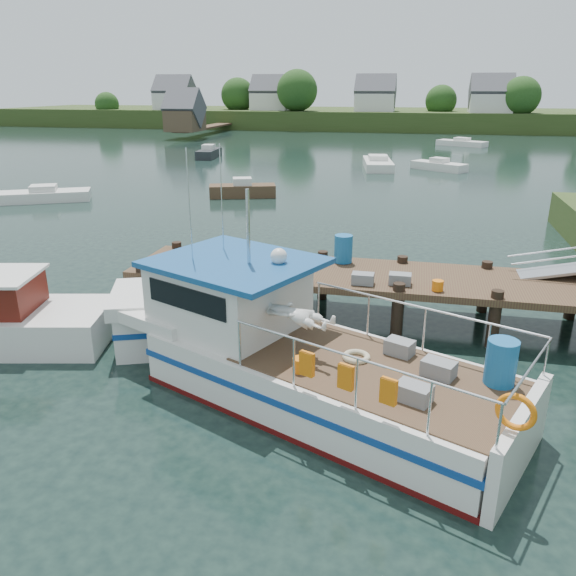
% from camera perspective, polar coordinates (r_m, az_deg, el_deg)
% --- Properties ---
extents(ground_plane, '(160.00, 160.00, 0.00)m').
position_cam_1_polar(ground_plane, '(17.16, 4.38, -2.68)').
color(ground_plane, black).
extents(far_shore, '(140.00, 42.55, 9.22)m').
position_cam_1_polar(far_shore, '(98.20, 12.07, 16.79)').
color(far_shore, '#31431B').
rests_on(far_shore, ground).
extents(dock, '(16.60, 3.00, 4.78)m').
position_cam_1_polar(dock, '(16.84, 27.09, 2.78)').
color(dock, '#483322').
rests_on(dock, ground).
extents(lobster_boat, '(10.72, 6.70, 5.35)m').
position_cam_1_polar(lobster_boat, '(12.73, -1.18, -6.17)').
color(lobster_boat, silver).
rests_on(lobster_boat, ground).
extents(moored_rowboat, '(4.32, 2.63, 1.19)m').
position_cam_1_polar(moored_rowboat, '(35.78, -4.65, 9.91)').
color(moored_rowboat, '#483322').
rests_on(moored_rowboat, ground).
extents(moored_far, '(5.87, 4.36, 0.96)m').
position_cam_1_polar(moored_far, '(70.43, 17.24, 13.91)').
color(moored_far, silver).
rests_on(moored_far, ground).
extents(moored_a, '(5.48, 3.99, 0.97)m').
position_cam_1_polar(moored_a, '(37.31, -23.51, 8.64)').
color(moored_a, silver).
rests_on(moored_a, ground).
extents(moored_b, '(4.68, 3.88, 1.02)m').
position_cam_1_polar(moored_b, '(49.08, 15.08, 11.92)').
color(moored_b, silver).
rests_on(moored_b, ground).
extents(moored_d, '(3.14, 6.73, 1.10)m').
position_cam_1_polar(moored_d, '(49.20, 9.10, 12.39)').
color(moored_d, silver).
rests_on(moored_d, ground).
extents(moored_e, '(2.01, 4.66, 1.25)m').
position_cam_1_polar(moored_e, '(56.61, -8.05, 13.44)').
color(moored_e, black).
rests_on(moored_e, ground).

